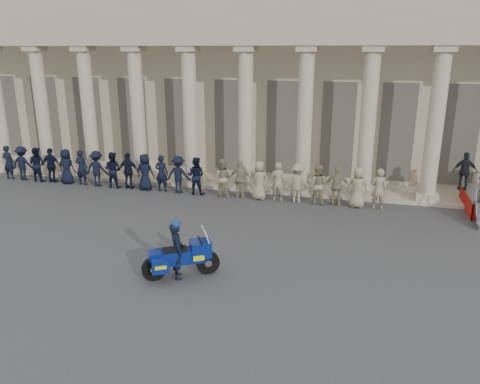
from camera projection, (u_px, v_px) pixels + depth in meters
name	position (u px, v px, depth m)	size (l,w,h in m)	color
ground	(220.00, 267.00, 13.78)	(90.00, 90.00, 0.00)	#3B3B3D
building	(298.00, 79.00, 26.06)	(40.00, 12.50, 9.00)	tan
officer_rank	(170.00, 174.00, 20.78)	(18.09, 0.63, 1.67)	black
motorcycle	(182.00, 257.00, 13.04)	(1.96, 1.46, 1.41)	black
rider	(177.00, 249.00, 12.93)	(0.64, 0.71, 1.73)	black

